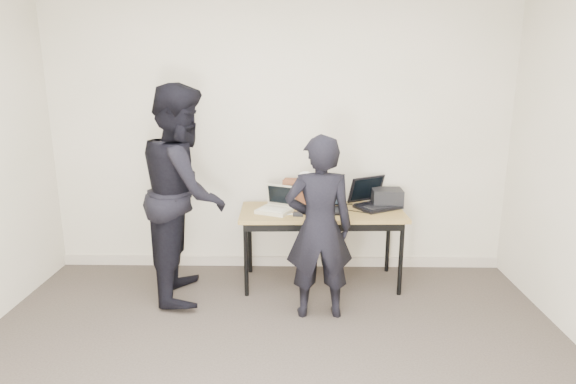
{
  "coord_description": "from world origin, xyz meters",
  "views": [
    {
      "loc": [
        0.17,
        -2.44,
        1.96
      ],
      "look_at": [
        0.1,
        1.6,
        0.95
      ],
      "focal_mm": 30.0,
      "sensor_mm": 36.0,
      "label": 1
    }
  ],
  "objects_px": {
    "laptop_beige": "(276,207)",
    "laptop_right": "(373,200)",
    "laptop_center": "(328,206)",
    "leather_satchel": "(302,191)",
    "person_typist": "(319,228)",
    "desk": "(322,217)",
    "person_observer": "(184,193)",
    "equipment_box": "(387,197)"
  },
  "relations": [
    {
      "from": "desk",
      "to": "leather_satchel",
      "type": "distance_m",
      "value": 0.35
    },
    {
      "from": "laptop_beige",
      "to": "laptop_right",
      "type": "height_order",
      "value": "laptop_right"
    },
    {
      "from": "laptop_right",
      "to": "leather_satchel",
      "type": "bearing_deg",
      "value": 142.9
    },
    {
      "from": "laptop_beige",
      "to": "person_typist",
      "type": "xyz_separation_m",
      "value": [
        0.37,
        -0.57,
        -0.01
      ]
    },
    {
      "from": "person_observer",
      "to": "desk",
      "type": "bearing_deg",
      "value": -87.95
    },
    {
      "from": "laptop_center",
      "to": "leather_satchel",
      "type": "xyz_separation_m",
      "value": [
        -0.24,
        0.23,
        0.08
      ]
    },
    {
      "from": "equipment_box",
      "to": "person_observer",
      "type": "distance_m",
      "value": 1.89
    },
    {
      "from": "laptop_beige",
      "to": "leather_satchel",
      "type": "distance_m",
      "value": 0.36
    },
    {
      "from": "laptop_center",
      "to": "person_observer",
      "type": "bearing_deg",
      "value": -176.21
    },
    {
      "from": "laptop_center",
      "to": "laptop_right",
      "type": "height_order",
      "value": "laptop_right"
    },
    {
      "from": "laptop_beige",
      "to": "person_typist",
      "type": "bearing_deg",
      "value": -32.95
    },
    {
      "from": "laptop_center",
      "to": "person_typist",
      "type": "xyz_separation_m",
      "value": [
        -0.11,
        -0.61,
        -0.02
      ]
    },
    {
      "from": "laptop_beige",
      "to": "equipment_box",
      "type": "distance_m",
      "value": 1.08
    },
    {
      "from": "desk",
      "to": "person_observer",
      "type": "relative_size",
      "value": 0.81
    },
    {
      "from": "equipment_box",
      "to": "person_typist",
      "type": "distance_m",
      "value": 1.05
    },
    {
      "from": "laptop_center",
      "to": "leather_satchel",
      "type": "relative_size",
      "value": 0.82
    },
    {
      "from": "desk",
      "to": "person_typist",
      "type": "height_order",
      "value": "person_typist"
    },
    {
      "from": "laptop_right",
      "to": "person_observer",
      "type": "distance_m",
      "value": 1.75
    },
    {
      "from": "leather_satchel",
      "to": "person_observer",
      "type": "relative_size",
      "value": 0.2
    },
    {
      "from": "person_observer",
      "to": "laptop_center",
      "type": "bearing_deg",
      "value": -88.36
    },
    {
      "from": "person_typist",
      "to": "person_observer",
      "type": "xyz_separation_m",
      "value": [
        -1.16,
        0.4,
        0.19
      ]
    },
    {
      "from": "laptop_beige",
      "to": "laptop_center",
      "type": "xyz_separation_m",
      "value": [
        0.48,
        0.03,
        0.0
      ]
    },
    {
      "from": "person_typist",
      "to": "leather_satchel",
      "type": "bearing_deg",
      "value": -85.23
    },
    {
      "from": "laptop_center",
      "to": "laptop_right",
      "type": "bearing_deg",
      "value": 13.32
    },
    {
      "from": "laptop_beige",
      "to": "equipment_box",
      "type": "xyz_separation_m",
      "value": [
        1.05,
        0.22,
        0.03
      ]
    },
    {
      "from": "laptop_center",
      "to": "laptop_right",
      "type": "relative_size",
      "value": 0.61
    },
    {
      "from": "desk",
      "to": "person_observer",
      "type": "bearing_deg",
      "value": -172.25
    },
    {
      "from": "laptop_right",
      "to": "person_typist",
      "type": "height_order",
      "value": "person_typist"
    },
    {
      "from": "desk",
      "to": "laptop_beige",
      "type": "xyz_separation_m",
      "value": [
        -0.42,
        -0.03,
        0.11
      ]
    },
    {
      "from": "laptop_beige",
      "to": "person_observer",
      "type": "relative_size",
      "value": 0.2
    },
    {
      "from": "desk",
      "to": "leather_satchel",
      "type": "xyz_separation_m",
      "value": [
        -0.18,
        0.23,
        0.19
      ]
    },
    {
      "from": "laptop_center",
      "to": "laptop_right",
      "type": "xyz_separation_m",
      "value": [
        0.44,
        0.15,
        0.01
      ]
    },
    {
      "from": "laptop_right",
      "to": "desk",
      "type": "bearing_deg",
      "value": 166.36
    },
    {
      "from": "laptop_beige",
      "to": "laptop_right",
      "type": "distance_m",
      "value": 0.93
    },
    {
      "from": "laptop_right",
      "to": "person_typist",
      "type": "bearing_deg",
      "value": -156.37
    },
    {
      "from": "person_typist",
      "to": "desk",
      "type": "bearing_deg",
      "value": -98.98
    },
    {
      "from": "desk",
      "to": "laptop_right",
      "type": "bearing_deg",
      "value": 14.91
    },
    {
      "from": "laptop_beige",
      "to": "laptop_center",
      "type": "relative_size",
      "value": 1.21
    },
    {
      "from": "leather_satchel",
      "to": "laptop_right",
      "type": "bearing_deg",
      "value": 1.28
    },
    {
      "from": "laptop_beige",
      "to": "person_typist",
      "type": "distance_m",
      "value": 0.68
    },
    {
      "from": "leather_satchel",
      "to": "equipment_box",
      "type": "xyz_separation_m",
      "value": [
        0.81,
        -0.04,
        -0.05
      ]
    },
    {
      "from": "leather_satchel",
      "to": "person_typist",
      "type": "height_order",
      "value": "person_typist"
    }
  ]
}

